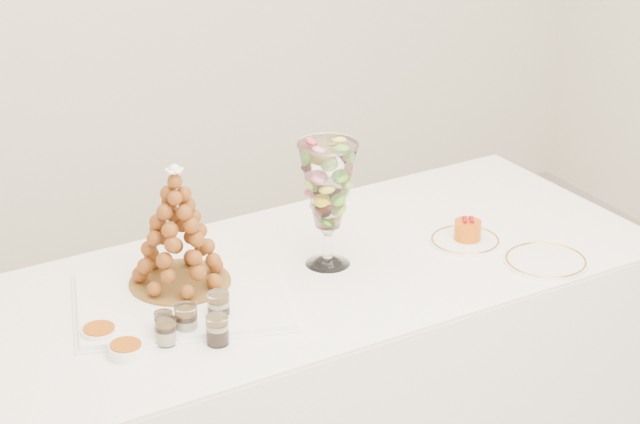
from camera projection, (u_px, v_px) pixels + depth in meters
buffet_table at (288, 403)px, 3.56m from camera, size 2.17×0.95×0.81m
lace_tray at (183, 301)px, 3.25m from camera, size 0.64×0.55×0.02m
macaron_vase at (328, 187)px, 3.38m from camera, size 0.16×0.16×0.36m
cake_plate at (465, 241)px, 3.59m from camera, size 0.20×0.20×0.01m
spare_plate at (546, 261)px, 3.47m from camera, size 0.23×0.23×0.01m
verrine_a at (164, 324)px, 3.09m from camera, size 0.06×0.06×0.06m
verrine_b at (186, 320)px, 3.10m from camera, size 0.06×0.06×0.08m
verrine_c at (219, 307)px, 3.16m from camera, size 0.07×0.07×0.08m
verrine_d at (166, 331)px, 3.05m from camera, size 0.06×0.06×0.07m
verrine_e at (217, 330)px, 3.05m from camera, size 0.06×0.06×0.08m
ramekin_back at (99, 334)px, 3.08m from camera, size 0.09×0.09×0.03m
ramekin_front at (126, 350)px, 3.01m from camera, size 0.09×0.09×0.03m
croquembouche at (177, 227)px, 3.26m from camera, size 0.27×0.27×0.34m
mousse_cake at (468, 230)px, 3.59m from camera, size 0.08×0.08×0.07m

